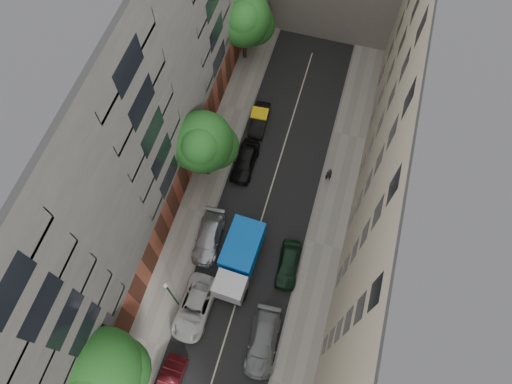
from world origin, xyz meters
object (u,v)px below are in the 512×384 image
(car_left_5, at_px, (260,120))
(tree_mid, at_px, (204,144))
(car_left_2, at_px, (195,307))
(car_left_4, at_px, (245,161))
(tree_far, at_px, (244,21))
(pedestrian, at_px, (329,174))
(tarp_truck, at_px, (239,259))
(lamp_post, at_px, (170,293))
(car_left_3, at_px, (209,237))
(car_right_2, at_px, (288,264))
(car_right_1, at_px, (263,342))
(tree_near, at_px, (100,374))

(car_left_5, bearing_deg, tree_mid, -116.96)
(car_left_2, height_order, car_left_4, car_left_4)
(tree_far, xyz_separation_m, pedestrian, (10.80, -11.21, -3.97))
(tarp_truck, relative_size, lamp_post, 1.08)
(car_left_4, bearing_deg, tree_far, 106.65)
(tarp_truck, height_order, lamp_post, lamp_post)
(car_left_3, xyz_separation_m, car_left_4, (0.80, 7.60, 0.05))
(car_left_3, bearing_deg, car_left_5, 81.95)
(car_left_3, relative_size, car_right_2, 1.17)
(car_left_5, height_order, car_right_1, car_right_1)
(car_right_1, distance_m, lamp_post, 7.69)
(tree_near, xyz_separation_m, tree_far, (-0.00, 31.19, 0.04))
(car_left_5, xyz_separation_m, tree_far, (-3.50, 7.17, 4.30))
(car_left_2, height_order, lamp_post, lamp_post)
(tarp_truck, bearing_deg, tree_mid, 127.33)
(car_right_1, bearing_deg, car_left_4, 107.27)
(car_left_3, height_order, car_right_2, car_right_2)
(tree_mid, height_order, lamp_post, tree_mid)
(lamp_post, distance_m, pedestrian, 16.56)
(car_left_4, relative_size, tree_near, 0.58)
(car_right_2, xyz_separation_m, tree_far, (-9.44, 19.80, 4.23))
(car_right_1, bearing_deg, car_left_3, 129.86)
(car_left_3, relative_size, tree_mid, 0.64)
(car_left_2, bearing_deg, pedestrian, 63.53)
(tree_mid, distance_m, pedestrian, 11.09)
(car_left_3, relative_size, car_left_4, 1.10)
(tree_far, relative_size, lamp_post, 1.29)
(car_left_5, xyz_separation_m, car_right_1, (5.60, -18.83, 0.11))
(tarp_truck, height_order, pedestrian, tarp_truck)
(car_right_1, height_order, tree_mid, tree_mid)
(car_left_2, height_order, car_right_1, car_right_1)
(pedestrian, bearing_deg, car_right_1, 64.75)
(car_left_2, distance_m, tree_near, 8.24)
(car_left_4, distance_m, pedestrian, 7.33)
(car_left_5, distance_m, tree_mid, 8.23)
(tree_near, bearing_deg, car_right_2, 50.34)
(car_left_3, distance_m, lamp_post, 6.43)
(car_left_2, height_order, car_left_3, car_left_2)
(car_right_1, bearing_deg, tree_far, 105.04)
(car_right_1, bearing_deg, pedestrian, 79.19)
(car_right_2, height_order, tree_mid, tree_mid)
(car_left_3, height_order, pedestrian, pedestrian)
(car_left_5, xyz_separation_m, lamp_post, (-1.40, -17.85, 3.15))
(car_right_1, relative_size, tree_near, 0.67)
(car_right_1, relative_size, pedestrian, 3.12)
(car_left_2, distance_m, lamp_post, 3.36)
(car_left_2, relative_size, car_left_5, 1.35)
(car_left_2, relative_size, lamp_post, 0.89)
(car_left_2, xyz_separation_m, car_right_1, (5.60, -1.00, 0.02))
(tarp_truck, bearing_deg, car_right_2, 16.18)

